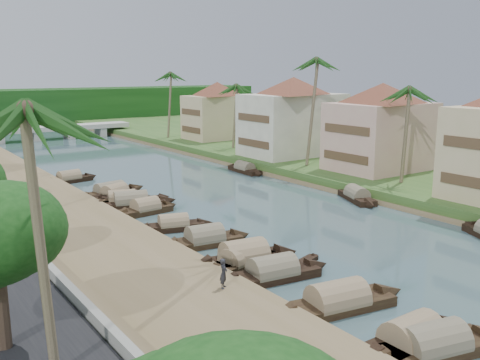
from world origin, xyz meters
TOP-DOWN VIEW (x-y plane):
  - ground at (0.00, 0.00)m, footprint 220.00×220.00m
  - left_bank at (-16.00, 20.00)m, footprint 10.00×180.00m
  - right_bank at (19.00, 20.00)m, footprint 16.00×180.00m
  - treeline at (0.00, 100.00)m, footprint 120.00×14.00m
  - bridge at (0.00, 72.00)m, footprint 28.00×4.00m
  - building_mid at (19.99, 14.00)m, footprint 14.11×14.11m
  - building_far at (18.99, 28.00)m, footprint 15.59×15.59m
  - building_distant at (19.99, 48.00)m, footprint 12.62×12.62m
  - sampan_0 at (-8.32, -13.31)m, footprint 8.54×3.59m
  - sampan_1 at (-8.60, -12.39)m, footprint 7.60×2.04m
  - sampan_2 at (-8.49, -7.65)m, footprint 9.02×3.25m
  - sampan_3 at (-8.68, -2.50)m, footprint 8.31×2.77m
  - sampan_4 at (-9.02, 0.34)m, footprint 7.40×3.34m
  - sampan_5 at (-8.67, 0.42)m, footprint 8.36×3.21m
  - sampan_6 at (-8.64, 5.29)m, footprint 7.56×2.68m
  - sampan_7 at (-8.72, 9.84)m, footprint 6.74×3.12m
  - sampan_8 at (-8.35, 15.64)m, footprint 6.60×2.11m
  - sampan_9 at (-8.46, 18.53)m, footprint 8.77×3.88m
  - sampan_10 at (-8.81, 19.71)m, footprint 7.42×3.68m
  - sampan_11 at (-8.36, 22.53)m, footprint 7.06×4.39m
  - sampan_12 at (-8.34, 23.87)m, footprint 8.48×3.08m
  - sampan_13 at (-9.58, 32.66)m, footprint 7.02×2.43m
  - sampan_15 at (10.28, 8.31)m, footprint 4.29×7.48m
  - sampan_16 at (9.87, 26.23)m, footprint 1.76×7.54m
  - canoe_1 at (-5.60, -1.65)m, footprint 4.27×1.88m
  - canoe_2 at (-6.73, 20.19)m, footprint 6.01×1.34m
  - palm_1 at (16.00, 7.64)m, footprint 3.20×3.20m
  - palm_2 at (15.00, 20.38)m, footprint 3.20×3.20m
  - palm_3 at (16.00, 37.43)m, footprint 3.20×3.20m
  - palm_4 at (-23.00, -7.68)m, footprint 3.20×3.20m
  - palm_7 at (14.00, 53.72)m, footprint 3.20×3.20m
  - tree_6 at (24.00, 31.56)m, footprint 4.16×4.16m
  - person_near at (-12.75, -3.37)m, footprint 0.71×0.70m
  - person_far at (-17.94, 10.38)m, footprint 1.06×0.96m

SIDE VIEW (x-z plane):
  - ground at x=0.00m, z-range 0.00..0.00m
  - canoe_2 at x=-6.73m, z-range -0.33..0.53m
  - canoe_1 at x=-5.60m, z-range -0.24..0.44m
  - left_bank at x=-16.00m, z-range 0.00..0.80m
  - sampan_7 at x=-8.72m, z-range -0.51..1.32m
  - sampan_16 at x=9.87m, z-range -0.53..1.34m
  - sampan_13 at x=-9.58m, z-range -0.56..1.37m
  - sampan_12 at x=-8.34m, z-range -0.60..1.42m
  - sampan_15 at x=10.28m, z-range -0.60..1.43m
  - sampan_10 at x=-8.81m, z-range -0.61..1.43m
  - sampan_8 at x=-8.35m, z-range -0.61..1.43m
  - sampan_11 at x=-8.36m, z-range -0.62..1.44m
  - sampan_4 at x=-9.02m, z-range -0.63..1.45m
  - sampan_9 at x=-8.46m, z-range -0.68..1.51m
  - sampan_3 at x=-8.68m, z-range -0.68..1.51m
  - sampan_0 at x=-8.32m, z-range -0.69..1.52m
  - sampan_6 at x=-8.64m, z-range -0.69..1.52m
  - sampan_1 at x=-8.60m, z-range -0.71..1.55m
  - sampan_2 at x=-8.49m, z-range -0.74..1.58m
  - sampan_5 at x=-8.67m, z-range -0.85..1.70m
  - right_bank at x=19.00m, z-range 0.00..1.20m
  - person_near at x=-12.75m, z-range 0.80..2.45m
  - person_far at x=-17.94m, z-range 0.80..2.60m
  - bridge at x=0.00m, z-range 0.52..2.92m
  - treeline at x=0.00m, z-range 0.00..8.00m
  - building_distant at x=19.99m, z-range 1.28..10.48m
  - building_mid at x=19.99m, z-range 1.28..10.98m
  - building_far at x=18.99m, z-range 1.28..11.48m
  - tree_6 at x=24.00m, z-range 3.13..10.68m
  - palm_3 at x=16.00m, z-range 4.67..15.11m
  - palm_1 at x=16.00m, z-range 4.86..15.71m
  - palm_4 at x=-23.00m, z-range 5.24..16.47m
  - palm_7 at x=14.00m, z-range 5.43..17.51m
  - palm_2 at x=15.00m, z-range 6.24..20.06m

